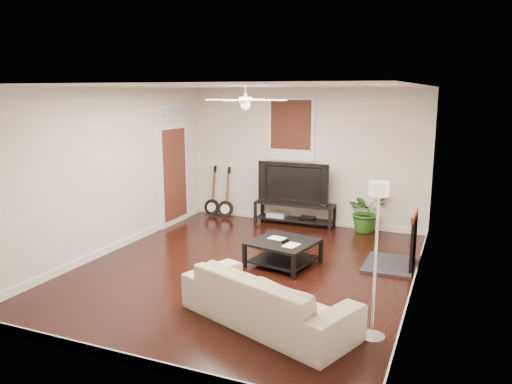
# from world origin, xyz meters

# --- Properties ---
(room) EXTENTS (5.01, 6.01, 2.81)m
(room) POSITION_xyz_m (0.00, 0.00, 1.40)
(room) COLOR black
(room) RESTS_ON ground
(brick_accent) EXTENTS (0.02, 2.20, 2.80)m
(brick_accent) POSITION_xyz_m (2.49, 1.00, 1.40)
(brick_accent) COLOR #B35839
(brick_accent) RESTS_ON floor
(fireplace) EXTENTS (0.80, 1.10, 0.92)m
(fireplace) POSITION_xyz_m (2.20, 1.00, 0.46)
(fireplace) COLOR black
(fireplace) RESTS_ON floor
(window_back) EXTENTS (1.00, 0.06, 1.30)m
(window_back) POSITION_xyz_m (-0.30, 2.97, 1.95)
(window_back) COLOR black
(window_back) RESTS_ON wall_back
(door_left) EXTENTS (0.08, 1.00, 2.50)m
(door_left) POSITION_xyz_m (-2.46, 1.90, 1.25)
(door_left) COLOR white
(door_left) RESTS_ON wall_left
(tv_stand) EXTENTS (1.66, 0.44, 0.46)m
(tv_stand) POSITION_xyz_m (-0.13, 2.78, 0.23)
(tv_stand) COLOR black
(tv_stand) RESTS_ON floor
(tv) EXTENTS (1.49, 0.20, 0.86)m
(tv) POSITION_xyz_m (-0.13, 2.80, 0.89)
(tv) COLOR black
(tv) RESTS_ON tv_stand
(coffee_table) EXTENTS (1.11, 1.11, 0.40)m
(coffee_table) POSITION_xyz_m (0.48, 0.39, 0.20)
(coffee_table) COLOR black
(coffee_table) RESTS_ON floor
(sofa) EXTENTS (2.37, 1.59, 0.64)m
(sofa) POSITION_xyz_m (0.98, -1.58, 0.32)
(sofa) COLOR tan
(sofa) RESTS_ON floor
(floor_lamp) EXTENTS (0.38, 0.38, 1.80)m
(floor_lamp) POSITION_xyz_m (2.20, -1.48, 0.90)
(floor_lamp) COLOR silver
(floor_lamp) RESTS_ON floor
(potted_plant) EXTENTS (0.99, 1.00, 0.84)m
(potted_plant) POSITION_xyz_m (1.33, 2.82, 0.42)
(potted_plant) COLOR #28601B
(potted_plant) RESTS_ON floor
(guitar_left) EXTENTS (0.37, 0.27, 1.12)m
(guitar_left) POSITION_xyz_m (-2.04, 2.75, 0.56)
(guitar_left) COLOR black
(guitar_left) RESTS_ON floor
(guitar_right) EXTENTS (0.39, 0.31, 1.12)m
(guitar_right) POSITION_xyz_m (-1.69, 2.72, 0.56)
(guitar_right) COLOR black
(guitar_right) RESTS_ON floor
(ceiling_fan) EXTENTS (1.24, 1.24, 0.32)m
(ceiling_fan) POSITION_xyz_m (0.00, 0.00, 2.60)
(ceiling_fan) COLOR white
(ceiling_fan) RESTS_ON ceiling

